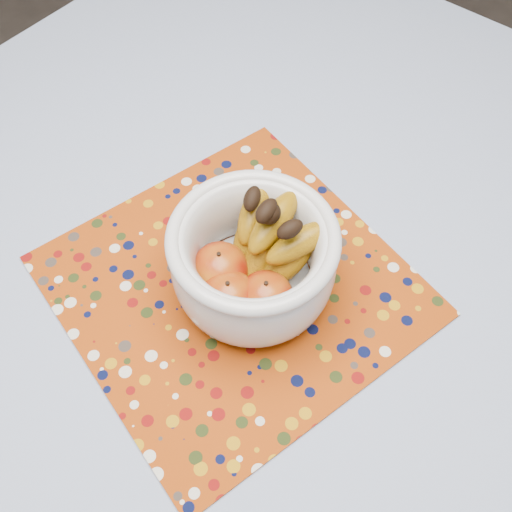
# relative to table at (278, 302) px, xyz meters

# --- Properties ---
(table) EXTENTS (1.20, 1.20, 0.75)m
(table) POSITION_rel_table_xyz_m (0.00, 0.00, 0.00)
(table) COLOR brown
(table) RESTS_ON ground
(tablecloth) EXTENTS (1.32, 1.32, 0.01)m
(tablecloth) POSITION_rel_table_xyz_m (0.00, 0.00, 0.08)
(tablecloth) COLOR #6274A3
(tablecloth) RESTS_ON table
(placemat) EXTENTS (0.49, 0.49, 0.00)m
(placemat) POSITION_rel_table_xyz_m (-0.03, -0.06, 0.09)
(placemat) COLOR #8F3307
(placemat) RESTS_ON tablecloth
(fruit_bowl) EXTENTS (0.20, 0.20, 0.15)m
(fruit_bowl) POSITION_rel_table_xyz_m (-0.01, -0.04, 0.16)
(fruit_bowl) COLOR silver
(fruit_bowl) RESTS_ON placemat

